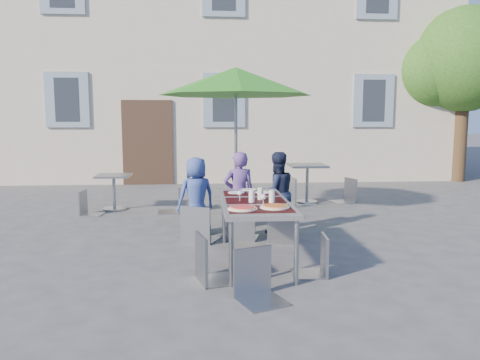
{
  "coord_description": "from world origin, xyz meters",
  "views": [
    {
      "loc": [
        -0.54,
        -4.88,
        1.74
      ],
      "look_at": [
        -0.04,
        1.54,
        0.88
      ],
      "focal_mm": 35.0,
      "sensor_mm": 36.0,
      "label": 1
    }
  ],
  "objects": [
    {
      "name": "child_0",
      "position": [
        -0.66,
        2.01,
        0.59
      ],
      "size": [
        0.67,
        0.57,
        1.17
      ],
      "primitive_type": "imported",
      "rotation": [
        0.0,
        0.0,
        3.55
      ],
      "color": "#34498F",
      "rests_on": "ground"
    },
    {
      "name": "building",
      "position": [
        -0.0,
        11.5,
        4.85
      ],
      "size": [
        13.6,
        8.2,
        11.1
      ],
      "color": "#BAAE96",
      "rests_on": "ground"
    },
    {
      "name": "tree",
      "position": [
        6.55,
        7.54,
        3.25
      ],
      "size": [
        3.6,
        3.0,
        4.7
      ],
      "color": "#412F1C",
      "rests_on": "ground"
    },
    {
      "name": "bg_chair_l_1",
      "position": [
        1.36,
        4.38,
        0.61
      ],
      "size": [
        0.49,
        0.49,
        1.03
      ],
      "color": "#91989D",
      "rests_on": "ground"
    },
    {
      "name": "child_1",
      "position": [
        -0.03,
        1.85,
        0.63
      ],
      "size": [
        0.49,
        0.35,
        1.26
      ],
      "primitive_type": "imported",
      "rotation": [
        0.0,
        0.0,
        3.26
      ],
      "color": "#5B3D7D",
      "rests_on": "ground"
    },
    {
      "name": "pizza_near_right",
      "position": [
        0.24,
        0.15,
        0.77
      ],
      "size": [
        0.33,
        0.33,
        0.03
      ],
      "color": "white",
      "rests_on": "dining_table"
    },
    {
      "name": "chair_3",
      "position": [
        -0.48,
        -0.05,
        0.58
      ],
      "size": [
        0.54,
        0.53,
        0.99
      ],
      "color": "gray",
      "rests_on": "ground"
    },
    {
      "name": "bg_chair_l_0",
      "position": [
        -2.65,
        3.63,
        0.48
      ],
      "size": [
        0.42,
        0.42,
        0.84
      ],
      "color": "gray",
      "rests_on": "ground"
    },
    {
      "name": "child_2",
      "position": [
        0.55,
        2.02,
        0.62
      ],
      "size": [
        0.67,
        0.5,
        1.24
      ],
      "primitive_type": "imported",
      "rotation": [
        0.0,
        0.0,
        3.42
      ],
      "color": "#191F38",
      "rests_on": "ground"
    },
    {
      "name": "dining_table",
      "position": [
        0.07,
        0.64,
        0.7
      ],
      "size": [
        0.8,
        1.85,
        0.76
      ],
      "color": "#424146",
      "rests_on": "ground"
    },
    {
      "name": "pizza_near_left",
      "position": [
        -0.13,
        0.09,
        0.77
      ],
      "size": [
        0.33,
        0.33,
        0.03
      ],
      "color": "white",
      "rests_on": "dining_table"
    },
    {
      "name": "chair_2",
      "position": [
        0.55,
        1.46,
        0.51
      ],
      "size": [
        0.5,
        0.5,
        0.87
      ],
      "color": "gray",
      "rests_on": "ground"
    },
    {
      "name": "bg_chair_r_1",
      "position": [
        2.42,
        4.54,
        0.55
      ],
      "size": [
        0.53,
        0.52,
        0.94
      ],
      "color": "#8F939A",
      "rests_on": "ground"
    },
    {
      "name": "chair_5",
      "position": [
        -0.04,
        -0.57,
        0.54
      ],
      "size": [
        0.54,
        0.54,
        0.93
      ],
      "color": "gray",
      "rests_on": "ground"
    },
    {
      "name": "patio_umbrella",
      "position": [
        0.02,
        3.22,
        2.34
      ],
      "size": [
        2.64,
        2.64,
        2.6
      ],
      "color": "#9DA0A4",
      "rests_on": "ground"
    },
    {
      "name": "place_settings",
      "position": [
        0.07,
        1.29,
        0.76
      ],
      "size": [
        0.62,
        0.46,
        0.01
      ],
      "color": "white",
      "rests_on": "dining_table"
    },
    {
      "name": "glassware",
      "position": [
        0.11,
        0.53,
        0.83
      ],
      "size": [
        0.43,
        0.43,
        0.15
      ],
      "color": "silver",
      "rests_on": "dining_table"
    },
    {
      "name": "chair_1",
      "position": [
        -0.01,
        1.64,
        0.54
      ],
      "size": [
        0.5,
        0.51,
        0.93
      ],
      "color": "#92999D",
      "rests_on": "ground"
    },
    {
      "name": "cafe_table_1",
      "position": [
        1.57,
        4.49,
        0.56
      ],
      "size": [
        0.74,
        0.74,
        0.8
      ],
      "color": "#9DA0A4",
      "rests_on": "ground"
    },
    {
      "name": "ground",
      "position": [
        0.0,
        0.0,
        0.0
      ],
      "size": [
        90.0,
        90.0,
        0.0
      ],
      "primitive_type": "plane",
      "color": "#404042",
      "rests_on": "ground"
    },
    {
      "name": "chair_0",
      "position": [
        -0.63,
        1.57,
        0.59
      ],
      "size": [
        0.58,
        0.58,
        1.0
      ],
      "color": "gray",
      "rests_on": "ground"
    },
    {
      "name": "bg_chair_r_0",
      "position": [
        -1.1,
        3.75,
        0.54
      ],
      "size": [
        0.45,
        0.44,
        0.93
      ],
      "color": "gray",
      "rests_on": "ground"
    },
    {
      "name": "chair_4",
      "position": [
        0.7,
        0.09,
        0.49
      ],
      "size": [
        0.41,
        0.4,
        0.85
      ],
      "color": "gray",
      "rests_on": "ground"
    },
    {
      "name": "cafe_table_0",
      "position": [
        -2.25,
        4.05,
        0.43
      ],
      "size": [
        0.63,
        0.63,
        0.67
      ],
      "color": "#9DA0A4",
      "rests_on": "ground"
    }
  ]
}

